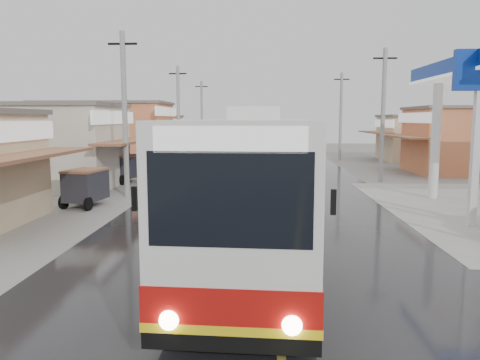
{
  "coord_description": "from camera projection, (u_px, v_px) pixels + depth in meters",
  "views": [
    {
      "loc": [
        -0.35,
        -13.77,
        3.84
      ],
      "look_at": [
        -1.09,
        2.92,
        1.65
      ],
      "focal_mm": 35.0,
      "sensor_mm": 36.0,
      "label": 1
    }
  ],
  "objects": [
    {
      "name": "cyclist",
      "position": [
        190.0,
        184.0,
        22.98
      ],
      "size": [
        0.86,
        1.91,
        1.99
      ],
      "rotation": [
        0.0,
        0.0,
        -0.12
      ],
      "color": "black",
      "rests_on": "ground"
    },
    {
      "name": "second_bus",
      "position": [
        207.0,
        153.0,
        31.06
      ],
      "size": [
        3.36,
        8.97,
        2.91
      ],
      "rotation": [
        0.0,
        0.0,
        -0.12
      ],
      "color": "silver",
      "rests_on": "road"
    },
    {
      "name": "utility_poles_right",
      "position": [
        380.0,
        182.0,
        28.67
      ],
      "size": [
        1.6,
        36.0,
        8.0
      ],
      "primitive_type": null,
      "color": "gray",
      "rests_on": "ground"
    },
    {
      "name": "shopfronts_left",
      "position": [
        79.0,
        174.0,
        32.52
      ],
      "size": [
        11.0,
        44.0,
        5.2
      ],
      "primitive_type": null,
      "color": "tan",
      "rests_on": "ground"
    },
    {
      "name": "road",
      "position": [
        266.0,
        181.0,
        28.98
      ],
      "size": [
        12.0,
        90.0,
        0.02
      ],
      "primitive_type": "cube",
      "color": "black",
      "rests_on": "ground"
    },
    {
      "name": "centre_line",
      "position": [
        266.0,
        181.0,
        28.98
      ],
      "size": [
        0.15,
        90.0,
        0.01
      ],
      "primitive_type": "cube",
      "color": "#D8CC4C",
      "rests_on": "road"
    },
    {
      "name": "tricycle_far",
      "position": [
        124.0,
        167.0,
        28.17
      ],
      "size": [
        2.1,
        2.55,
        1.68
      ],
      "rotation": [
        0.0,
        0.0,
        -0.39
      ],
      "color": "#26262D",
      "rests_on": "ground"
    },
    {
      "name": "coach_bus",
      "position": [
        257.0,
        184.0,
        13.32
      ],
      "size": [
        3.6,
        13.32,
        4.12
      ],
      "rotation": [
        0.0,
        0.0,
        -0.05
      ],
      "color": "silver",
      "rests_on": "road"
    },
    {
      "name": "ground",
      "position": [
        272.0,
        247.0,
        14.12
      ],
      "size": [
        120.0,
        120.0,
        0.0
      ],
      "primitive_type": "plane",
      "color": "slate",
      "rests_on": "ground"
    },
    {
      "name": "tricycle_near",
      "position": [
        85.0,
        185.0,
        20.46
      ],
      "size": [
        1.7,
        2.33,
        1.65
      ],
      "rotation": [
        0.0,
        0.0,
        -0.15
      ],
      "color": "#26262D",
      "rests_on": "ground"
    },
    {
      "name": "utility_poles_left",
      "position": [
        158.0,
        178.0,
        30.28
      ],
      "size": [
        1.6,
        50.0,
        8.0
      ],
      "primitive_type": null,
      "color": "gray",
      "rests_on": "ground"
    }
  ]
}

